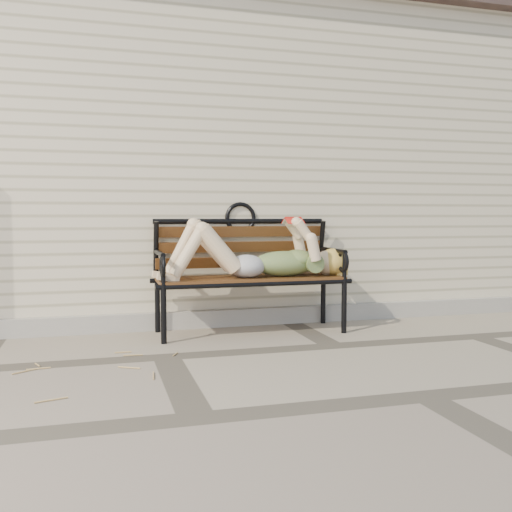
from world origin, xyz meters
name	(u,v)px	position (x,y,z in m)	size (l,w,h in m)	color
ground	(167,357)	(0.00, 0.00, 0.00)	(80.00, 80.00, 0.00)	gray
house_wall	(135,172)	(0.00, 3.00, 1.50)	(8.00, 4.00, 3.00)	beige
house_roof	(133,29)	(0.00, 3.00, 3.15)	(8.30, 4.30, 0.30)	#4D3A37
foundation_strip	(153,321)	(0.00, 0.97, 0.07)	(8.00, 0.10, 0.15)	#A6A196
garden_bench	(247,258)	(0.78, 0.75, 0.62)	(1.70, 0.68, 1.10)	black
reading_woman	(253,255)	(0.79, 0.62, 0.65)	(1.60, 0.36, 0.50)	#0B434F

